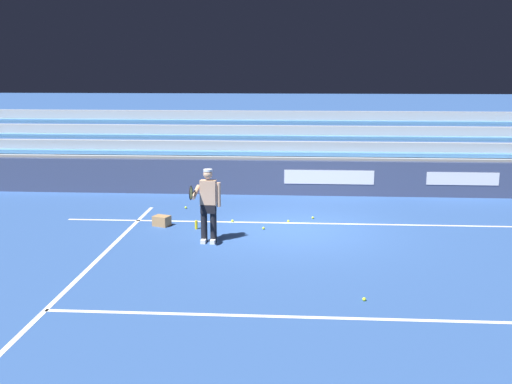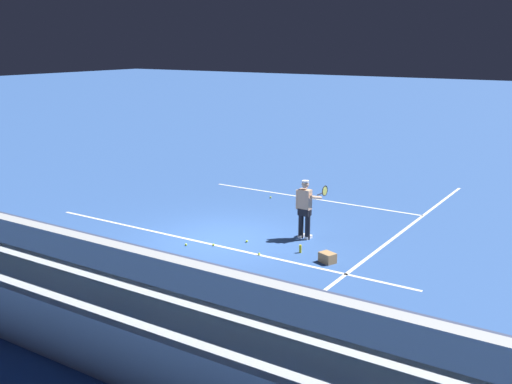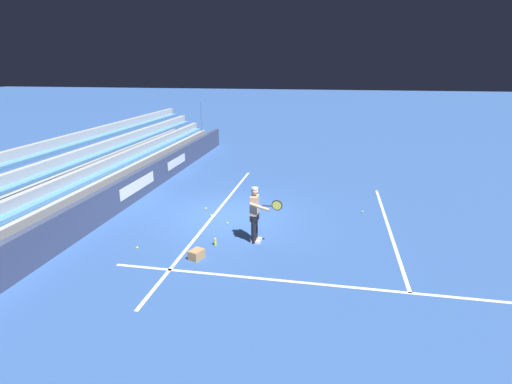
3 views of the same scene
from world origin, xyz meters
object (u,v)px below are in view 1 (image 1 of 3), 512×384
tennis_ball_midcourt (313,218)px  water_bottle (196,225)px  tennis_ball_far_left (288,221)px  tennis_ball_near_player (364,299)px  tennis_player (208,205)px  tennis_ball_on_baseline (232,221)px  tennis_ball_far_right (186,208)px  tennis_ball_toward_net (263,228)px  ball_box_cardboard (162,221)px

tennis_ball_midcourt → water_bottle: size_ratio=0.30×
tennis_ball_far_left → tennis_ball_near_player: bearing=104.6°
tennis_player → water_bottle: bearing=-67.3°
tennis_ball_far_left → tennis_ball_midcourt: same height
tennis_player → tennis_ball_on_baseline: 2.10m
tennis_ball_on_baseline → water_bottle: (0.83, 0.75, 0.08)m
tennis_ball_midcourt → water_bottle: (2.94, 1.22, 0.08)m
tennis_ball_far_left → water_bottle: 2.44m
tennis_player → tennis_ball_far_right: size_ratio=25.98×
tennis_ball_midcourt → tennis_ball_toward_net: same height
tennis_player → tennis_ball_toward_net: tennis_player is taller
tennis_ball_on_baseline → tennis_player: bearing=79.3°
tennis_ball_near_player → tennis_ball_far_right: size_ratio=1.00×
tennis_ball_near_player → tennis_ball_far_right: 7.95m
tennis_ball_far_left → tennis_ball_far_right: 3.25m
tennis_ball_near_player → water_bottle: (3.68, -4.49, 0.08)m
tennis_ball_far_right → water_bottle: (-0.66, 2.17, 0.08)m
ball_box_cardboard → tennis_ball_far_right: size_ratio=6.06×
tennis_player → tennis_ball_midcourt: bearing=-136.4°
tennis_ball_on_baseline → tennis_ball_toward_net: bearing=141.3°
tennis_ball_on_baseline → tennis_ball_near_player: size_ratio=1.00×
water_bottle → tennis_ball_far_left: bearing=-160.3°
tennis_ball_toward_net → tennis_player: bearing=44.7°
tennis_player → tennis_ball_midcourt: (-2.47, -2.35, -0.86)m
ball_box_cardboard → tennis_ball_far_right: ball_box_cardboard is taller
tennis_ball_far_left → tennis_ball_midcourt: bearing=-148.1°
tennis_player → tennis_ball_on_baseline: (-0.36, -1.88, -0.86)m
tennis_ball_far_right → tennis_ball_midcourt: bearing=165.2°
ball_box_cardboard → tennis_ball_midcourt: ball_box_cardboard is taller
tennis_ball_midcourt → tennis_ball_far_right: 3.73m
tennis_ball_far_right → tennis_ball_toward_net: same height
tennis_ball_near_player → tennis_ball_far_left: size_ratio=1.00×
ball_box_cardboard → tennis_ball_on_baseline: bearing=-164.3°
tennis_ball_toward_net → water_bottle: 1.69m
ball_box_cardboard → tennis_player: bearing=135.3°
tennis_player → tennis_ball_toward_net: size_ratio=25.98×
tennis_ball_on_baseline → tennis_ball_far_left: 1.47m
tennis_ball_near_player → tennis_ball_toward_net: bearing=-66.4°
tennis_ball_on_baseline → tennis_ball_toward_net: same height
tennis_ball_far_right → tennis_player: bearing=109.0°
tennis_ball_far_left → tennis_ball_toward_net: 0.97m
tennis_ball_midcourt → tennis_ball_far_right: (3.60, -0.95, 0.00)m
tennis_player → tennis_ball_midcourt: size_ratio=25.98×
tennis_ball_far_left → tennis_ball_far_right: (2.96, -1.35, 0.00)m
ball_box_cardboard → tennis_ball_near_player: (-4.61, 4.75, -0.10)m
tennis_ball_near_player → tennis_ball_far_left: bearing=-75.4°
tennis_player → tennis_ball_near_player: bearing=133.7°
tennis_ball_on_baseline → tennis_ball_midcourt: (-2.11, -0.47, 0.00)m
ball_box_cardboard → tennis_ball_far_left: bearing=-170.2°
ball_box_cardboard → water_bottle: (-0.93, 0.26, -0.02)m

